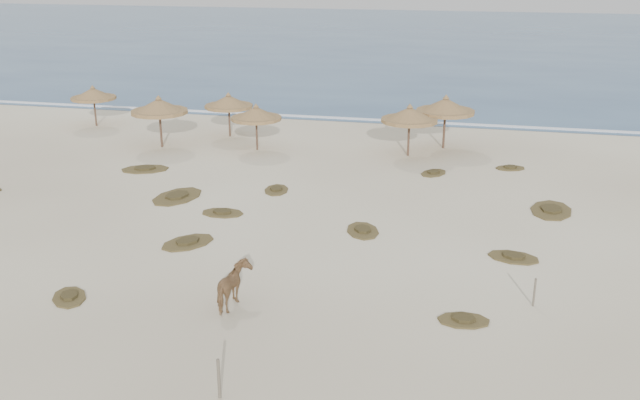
% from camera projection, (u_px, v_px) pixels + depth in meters
% --- Properties ---
extents(ground, '(160.00, 160.00, 0.00)m').
position_uv_depth(ground, '(228.00, 276.00, 25.56)').
color(ground, '#F0E7C5').
rests_on(ground, ground).
extents(ocean, '(200.00, 100.00, 0.01)m').
position_uv_depth(ocean, '(418.00, 39.00, 94.66)').
color(ocean, navy).
rests_on(ocean, ground).
extents(foam_line, '(70.00, 0.60, 0.01)m').
position_uv_depth(foam_line, '(354.00, 119.00, 49.51)').
color(foam_line, white).
rests_on(foam_line, ground).
extents(palapa_0, '(3.64, 3.64, 2.74)m').
position_uv_depth(palapa_0, '(93.00, 94.00, 46.90)').
color(palapa_0, brown).
rests_on(palapa_0, ground).
extents(palapa_1, '(4.43, 4.43, 3.12)m').
position_uv_depth(palapa_1, '(159.00, 107.00, 41.65)').
color(palapa_1, brown).
rests_on(palapa_1, ground).
extents(palapa_2, '(3.60, 3.60, 2.81)m').
position_uv_depth(palapa_2, '(229.00, 102.00, 44.17)').
color(palapa_2, brown).
rests_on(palapa_2, ground).
extents(palapa_3, '(3.37, 3.37, 2.76)m').
position_uv_depth(palapa_3, '(256.00, 114.00, 41.12)').
color(palapa_3, brown).
rests_on(palapa_3, ground).
extents(palapa_4, '(3.39, 3.39, 3.01)m').
position_uv_depth(palapa_4, '(410.00, 115.00, 39.87)').
color(palapa_4, brown).
rests_on(palapa_4, ground).
extents(palapa_5, '(3.57, 3.57, 3.21)m').
position_uv_depth(palapa_5, '(446.00, 107.00, 41.37)').
color(palapa_5, brown).
rests_on(palapa_5, ground).
extents(horse, '(0.84, 1.76, 1.47)m').
position_uv_depth(horse, '(234.00, 287.00, 23.07)').
color(horse, '#9B6F46').
rests_on(horse, ground).
extents(fence_post_near, '(0.11, 0.11, 1.15)m').
position_uv_depth(fence_post_near, '(219.00, 379.00, 18.38)').
color(fence_post_near, '#706554').
rests_on(fence_post_near, ground).
extents(fence_post_far, '(0.09, 0.09, 1.00)m').
position_uv_depth(fence_post_far, '(534.00, 292.00, 23.21)').
color(fence_post_far, '#706554').
rests_on(fence_post_far, ground).
extents(scrub_1, '(2.56, 3.32, 0.16)m').
position_uv_depth(scrub_1, '(177.00, 196.00, 33.72)').
color(scrub_1, brown).
rests_on(scrub_1, ground).
extents(scrub_2, '(1.92, 1.25, 0.16)m').
position_uv_depth(scrub_2, '(222.00, 213.00, 31.61)').
color(scrub_2, brown).
rests_on(scrub_2, ground).
extents(scrub_3, '(1.90, 2.35, 0.16)m').
position_uv_depth(scrub_3, '(363.00, 230.00, 29.59)').
color(scrub_3, brown).
rests_on(scrub_3, ground).
extents(scrub_4, '(2.16, 1.63, 0.16)m').
position_uv_depth(scrub_4, '(513.00, 257.00, 27.00)').
color(scrub_4, brown).
rests_on(scrub_4, ground).
extents(scrub_5, '(2.16, 3.00, 0.16)m').
position_uv_depth(scrub_5, '(551.00, 210.00, 31.92)').
color(scrub_5, brown).
rests_on(scrub_5, ground).
extents(scrub_6, '(2.94, 2.42, 0.16)m').
position_uv_depth(scrub_6, '(145.00, 169.00, 37.97)').
color(scrub_6, brown).
rests_on(scrub_6, ground).
extents(scrub_7, '(1.79, 2.02, 0.16)m').
position_uv_depth(scrub_7, '(434.00, 173.00, 37.30)').
color(scrub_7, brown).
rests_on(scrub_7, ground).
extents(scrub_9, '(2.51, 2.71, 0.16)m').
position_uv_depth(scrub_9, '(188.00, 242.00, 28.38)').
color(scrub_9, brown).
rests_on(scrub_9, ground).
extents(scrub_10, '(1.85, 1.51, 0.16)m').
position_uv_depth(scrub_10, '(510.00, 168.00, 38.16)').
color(scrub_10, brown).
rests_on(scrub_10, ground).
extents(scrub_11, '(1.86, 2.00, 0.16)m').
position_uv_depth(scrub_11, '(69.00, 297.00, 23.88)').
color(scrub_11, brown).
rests_on(scrub_11, ground).
extents(scrub_12, '(1.78, 1.27, 0.16)m').
position_uv_depth(scrub_12, '(464.00, 320.00, 22.38)').
color(scrub_12, brown).
rests_on(scrub_12, ground).
extents(scrub_13, '(1.41, 1.93, 0.16)m').
position_uv_depth(scrub_13, '(276.00, 190.00, 34.65)').
color(scrub_13, brown).
rests_on(scrub_13, ground).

